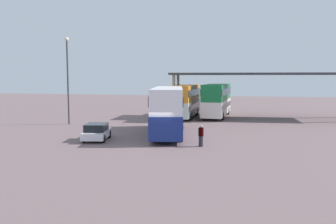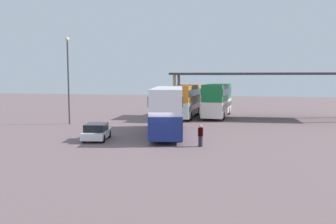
# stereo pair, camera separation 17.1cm
# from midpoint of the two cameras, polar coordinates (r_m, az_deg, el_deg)

# --- Properties ---
(ground_plane) EXTENTS (140.00, 140.00, 0.00)m
(ground_plane) POSITION_cam_midpoint_polar(r_m,az_deg,el_deg) (26.15, -1.53, -5.38)
(ground_plane) COLOR #725C5D
(double_decker_main) EXTENTS (4.68, 11.20, 4.14)m
(double_decker_main) POSITION_cam_midpoint_polar(r_m,az_deg,el_deg) (30.41, 0.16, 0.51)
(double_decker_main) COLOR navy
(double_decker_main) RESTS_ON ground_plane
(parked_hatchback) EXTENTS (2.45, 3.95, 1.35)m
(parked_hatchback) POSITION_cam_midpoint_polar(r_m,az_deg,el_deg) (28.46, -11.51, -3.21)
(parked_hatchback) COLOR white
(parked_hatchback) RESTS_ON ground_plane
(double_decker_near_canopy) EXTENTS (2.67, 10.22, 4.08)m
(double_decker_near_canopy) POSITION_cam_midpoint_polar(r_m,az_deg,el_deg) (43.61, 3.03, 2.04)
(double_decker_near_canopy) COLOR white
(double_decker_near_canopy) RESTS_ON ground_plane
(double_decker_mid_row) EXTENTS (2.89, 10.62, 4.18)m
(double_decker_mid_row) POSITION_cam_midpoint_polar(r_m,az_deg,el_deg) (44.62, 8.26, 2.14)
(double_decker_mid_row) COLOR silver
(double_decker_mid_row) RESTS_ON ground_plane
(depot_canopy) EXTENTS (22.17, 7.61, 5.59)m
(depot_canopy) POSITION_cam_midpoint_polar(r_m,az_deg,el_deg) (44.03, 15.01, 5.79)
(depot_canopy) COLOR #33353A
(depot_canopy) RESTS_ON ground_plane
(lamppost_tall) EXTENTS (0.44, 0.44, 9.28)m
(lamppost_tall) POSITION_cam_midpoint_polar(r_m,az_deg,el_deg) (38.62, -16.02, 6.50)
(lamppost_tall) COLOR #33353A
(lamppost_tall) RESTS_ON ground_plane
(pedestrian_waiting) EXTENTS (0.38, 0.38, 1.61)m
(pedestrian_waiting) POSITION_cam_midpoint_polar(r_m,az_deg,el_deg) (25.36, 5.57, -3.92)
(pedestrian_waiting) COLOR #262633
(pedestrian_waiting) RESTS_ON ground_plane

